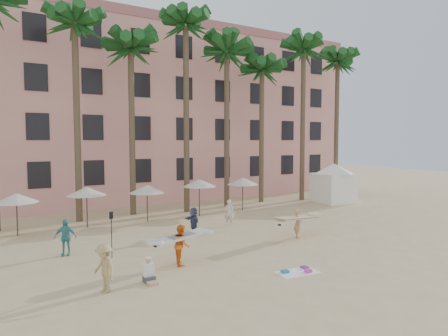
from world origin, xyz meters
TOP-DOWN VIEW (x-y plane):
  - ground at (0.00, 0.00)m, footprint 120.00×120.00m
  - pink_hotel at (7.00, 26.00)m, footprint 35.00×14.00m
  - palm_row at (0.51, 15.00)m, footprint 44.40×5.40m
  - umbrella_row at (-3.00, 12.50)m, footprint 22.50×2.70m
  - cabana at (16.33, 11.82)m, footprint 4.93×4.93m
  - beach_towel at (0.66, -0.98)m, footprint 1.89×1.16m
  - carrier_yellow at (4.71, 3.59)m, footprint 3.39×1.43m
  - carrier_white at (-3.10, 2.58)m, footprint 2.88×1.27m
  - beachgoers at (-3.75, 5.02)m, footprint 11.36×8.41m
  - paddle at (-5.51, 5.20)m, footprint 0.18×0.04m
  - seated_man at (-5.17, 1.19)m, footprint 0.43×0.75m

SIDE VIEW (x-z plane):
  - ground at x=0.00m, z-range 0.00..0.00m
  - beach_towel at x=0.66m, z-range -0.04..0.10m
  - seated_man at x=-5.17m, z-range -0.15..0.82m
  - beachgoers at x=-3.75m, z-range -0.03..1.78m
  - carrier_yellow at x=4.71m, z-range 0.13..1.79m
  - carrier_white at x=-3.10m, z-range 0.06..1.87m
  - paddle at x=-5.51m, z-range 0.30..2.52m
  - cabana at x=16.33m, z-range 0.32..3.82m
  - umbrella_row at x=-3.00m, z-range 0.97..3.69m
  - pink_hotel at x=7.00m, z-range 0.00..16.00m
  - palm_row at x=0.51m, z-range 4.82..21.12m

